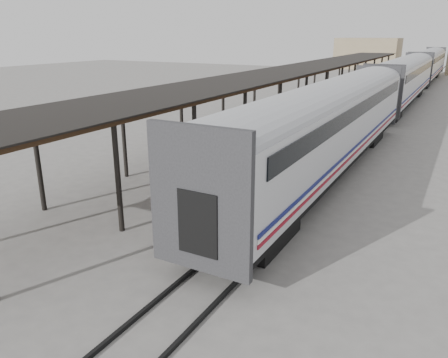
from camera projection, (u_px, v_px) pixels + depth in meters
ground at (184, 218)px, 16.89m from camera, size 160.00×160.00×0.00m
train at (403, 78)px, 42.66m from camera, size 3.45×76.01×4.01m
canopy at (307, 68)px, 37.13m from camera, size 4.90×64.30×4.15m
rails at (400, 105)px, 43.66m from camera, size 1.54×150.00×0.12m
building_left at (368, 53)px, 88.66m from camera, size 12.00×8.00×6.00m
baggage_cart at (202, 207)px, 16.26m from camera, size 1.99×2.68×0.86m
suitcase_stack at (207, 194)px, 16.45m from camera, size 1.50×1.04×0.58m
luggage_tug at (302, 117)px, 34.35m from camera, size 1.07×1.51×1.23m
porter at (198, 184)px, 15.23m from camera, size 0.55×0.75×1.91m
pedestrian at (242, 137)px, 26.67m from camera, size 0.99×0.55×1.60m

